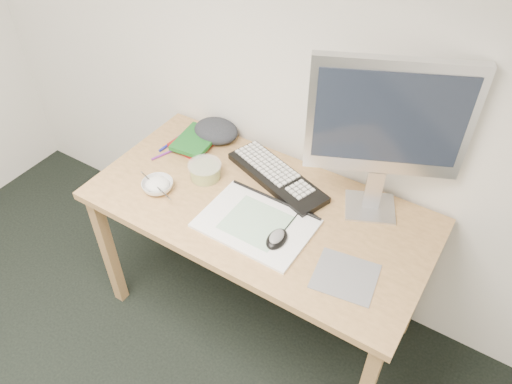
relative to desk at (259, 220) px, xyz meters
The scene contains 18 objects.
desk is the anchor object (origin of this frame).
mousepad 0.48m from the desk, 17.33° to the right, with size 0.22×0.20×0.00m, color gray.
sketchpad 0.14m from the desk, 64.20° to the right, with size 0.43×0.31×0.01m, color white.
keyboard 0.20m from the desk, 96.41° to the left, with size 0.49×0.16×0.03m, color black.
monitor 0.67m from the desk, 30.91° to the left, with size 0.53×0.27×0.66m.
mouse 0.24m from the desk, 39.27° to the right, with size 0.07×0.11×0.04m, color black.
rice_bowl 0.45m from the desk, 160.88° to the right, with size 0.13×0.13×0.04m, color white.
chopsticks 0.45m from the desk, 157.87° to the right, with size 0.02×0.02×0.22m, color silver.
fruit_tub 0.31m from the desk, behind, with size 0.14×0.14×0.07m, color #D7C64C.
book_red 0.52m from the desk, 156.98° to the left, with size 0.16×0.21×0.02m, color maroon.
book_green 0.51m from the desk, 157.77° to the left, with size 0.16×0.22×0.02m, color #175F20.
cloth_lump 0.52m from the desk, 145.43° to the left, with size 0.18×0.15×0.08m, color #26282E.
pencil_pink 0.12m from the desk, 150.99° to the left, with size 0.01×0.01×0.19m, color #DC6E8D.
pencil_tan 0.12m from the desk, 11.38° to the left, with size 0.01×0.01×0.19m, color tan.
pencil_black 0.19m from the desk, 30.62° to the left, with size 0.01×0.01×0.17m, color black.
marker_blue 0.59m from the desk, 167.42° to the left, with size 0.01×0.01×0.14m, color #1C239A.
marker_orange 0.59m from the desk, 165.08° to the left, with size 0.01×0.01×0.12m, color orange.
marker_purple 0.55m from the desk, behind, with size 0.01×0.01×0.12m, color #6F258A.
Camera 1 is at (0.86, 0.20, 2.17)m, focal length 35.00 mm.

